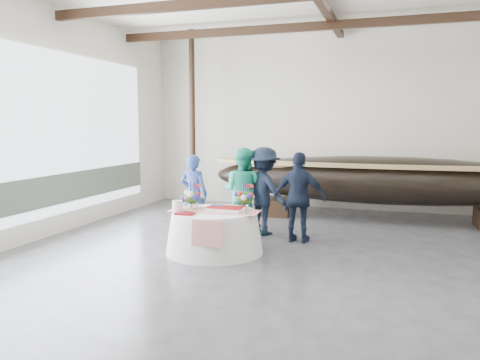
% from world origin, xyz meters
% --- Properties ---
extents(floor, '(10.00, 12.00, 0.01)m').
position_xyz_m(floor, '(0.00, 0.00, 0.00)').
color(floor, '#3D3D42').
rests_on(floor, ground).
extents(wall_back, '(10.00, 0.02, 4.50)m').
position_xyz_m(wall_back, '(0.00, 6.00, 2.25)').
color(wall_back, silver).
rests_on(wall_back, ground).
extents(open_bay, '(0.03, 7.00, 3.20)m').
position_xyz_m(open_bay, '(-4.95, 1.00, 1.83)').
color(open_bay, silver).
rests_on(open_bay, ground).
extents(longboat_display, '(7.83, 1.57, 1.47)m').
position_xyz_m(longboat_display, '(1.07, 4.67, 0.94)').
color(longboat_display, black).
rests_on(longboat_display, ground).
extents(banquet_table, '(1.67, 1.67, 0.72)m').
position_xyz_m(banquet_table, '(-1.51, 1.07, 0.36)').
color(banquet_table, silver).
rests_on(banquet_table, ground).
extents(tabletop_items, '(1.56, 1.00, 0.40)m').
position_xyz_m(tabletop_items, '(-1.54, 1.20, 0.87)').
color(tabletop_items, red).
rests_on(tabletop_items, banquet_table).
extents(guest_woman_blue, '(0.60, 0.42, 1.58)m').
position_xyz_m(guest_woman_blue, '(-2.43, 2.28, 0.79)').
color(guest_woman_blue, navy).
rests_on(guest_woman_blue, ground).
extents(guest_woman_teal, '(0.92, 0.77, 1.73)m').
position_xyz_m(guest_woman_teal, '(-1.46, 2.49, 0.86)').
color(guest_woman_teal, '#22B089').
rests_on(guest_woman_teal, ground).
extents(guest_man_left, '(1.29, 1.09, 1.74)m').
position_xyz_m(guest_man_left, '(-1.06, 2.62, 0.87)').
color(guest_man_left, black).
rests_on(guest_man_left, ground).
extents(guest_man_right, '(1.01, 0.48, 1.68)m').
position_xyz_m(guest_man_right, '(-0.27, 2.21, 0.84)').
color(guest_man_right, black).
rests_on(guest_man_right, ground).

